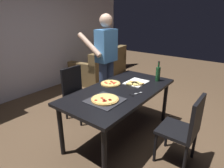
{
  "coord_description": "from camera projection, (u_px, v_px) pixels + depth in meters",
  "views": [
    {
      "loc": [
        -2.0,
        -1.39,
        1.75
      ],
      "look_at": [
        0.0,
        0.15,
        0.8
      ],
      "focal_mm": 30.15,
      "sensor_mm": 36.0,
      "label": 1
    }
  ],
  "objects": [
    {
      "name": "chair_far_side",
      "position": [
        76.0,
        90.0,
        3.24
      ],
      "size": [
        0.42,
        0.42,
        0.9
      ],
      "color": "black",
      "rests_on": "ground_plane"
    },
    {
      "name": "kitchen_scissors",
      "position": [
        134.0,
        94.0,
        2.46
      ],
      "size": [
        0.2,
        0.12,
        0.01
      ],
      "color": "silver",
      "rests_on": "dining_table"
    },
    {
      "name": "wine_bottle",
      "position": [
        158.0,
        74.0,
        2.93
      ],
      "size": [
        0.07,
        0.07,
        0.32
      ],
      "color": "#194723",
      "rests_on": "dining_table"
    },
    {
      "name": "back_wall",
      "position": [
        18.0,
        31.0,
        3.88
      ],
      "size": [
        6.4,
        0.1,
        2.8
      ],
      "primitive_type": "cube",
      "color": "#BCB7C6",
      "rests_on": "ground_plane"
    },
    {
      "name": "second_pizza_plain",
      "position": [
        111.0,
        83.0,
        2.83
      ],
      "size": [
        0.3,
        0.3,
        0.03
      ],
      "color": "tan",
      "rests_on": "dining_table"
    },
    {
      "name": "couch",
      "position": [
        102.0,
        68.0,
        5.33
      ],
      "size": [
        1.8,
        1.09,
        0.85
      ],
      "color": "brown",
      "rests_on": "ground_plane"
    },
    {
      "name": "pepperoni_pizza_on_tray",
      "position": [
        105.0,
        100.0,
        2.28
      ],
      "size": [
        0.4,
        0.4,
        0.04
      ],
      "color": "#2D2D33",
      "rests_on": "dining_table"
    },
    {
      "name": "ground_plane",
      "position": [
        120.0,
        135.0,
        2.89
      ],
      "size": [
        12.0,
        12.0,
        0.0
      ],
      "primitive_type": "plane",
      "color": "brown"
    },
    {
      "name": "chair_near_camera",
      "position": [
        185.0,
        127.0,
        2.18
      ],
      "size": [
        0.42,
        0.42,
        0.9
      ],
      "color": "black",
      "rests_on": "ground_plane"
    },
    {
      "name": "dining_table",
      "position": [
        120.0,
        94.0,
        2.65
      ],
      "size": [
        1.75,
        0.88,
        0.75
      ],
      "color": "black",
      "rests_on": "ground_plane"
    },
    {
      "name": "person_serving_pizza",
      "position": [
        106.0,
        58.0,
        3.34
      ],
      "size": [
        0.55,
        0.54,
        1.75
      ],
      "color": "#38476B",
      "rests_on": "ground_plane"
    },
    {
      "name": "pizza_slices_on_towel",
      "position": [
        136.0,
        83.0,
        2.85
      ],
      "size": [
        0.37,
        0.29,
        0.03
      ],
      "color": "white",
      "rests_on": "dining_table"
    }
  ]
}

